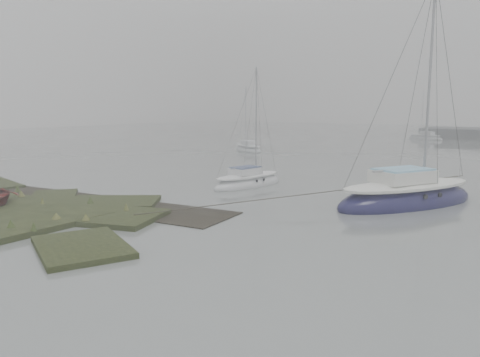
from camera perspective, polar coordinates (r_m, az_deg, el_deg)
The scene contains 5 objects.
ground at distance 41.32m, azimuth 16.93°, elevation 2.32°, with size 160.00×160.00×0.00m, color slate.
sailboat_main at distance 22.22m, azimuth 19.66°, elevation -2.20°, with size 5.83×7.87×10.73m.
sailboat_white at distance 25.90m, azimuth 0.97°, elevation -0.44°, with size 2.46×5.18×7.02m.
sailboat_far_a at distance 46.13m, azimuth 1.02°, elevation 3.60°, with size 4.92×3.91×6.80m.
sailboat_far_c at distance 67.49m, azimuth 21.66°, elevation 4.63°, with size 5.17×3.17×6.93m.
Camera 1 is at (12.40, -9.17, 4.36)m, focal length 35.00 mm.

